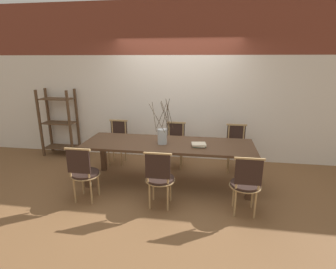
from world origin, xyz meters
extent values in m
plane|color=brown|center=(0.00, 0.00, 0.00)|extent=(16.00, 16.00, 0.00)
cube|color=silver|center=(0.00, 1.31, 1.08)|extent=(12.00, 0.06, 2.17)
cube|color=brown|center=(0.00, 1.31, 2.68)|extent=(12.00, 0.06, 1.03)
cube|color=#4C3321|center=(0.00, 0.00, 0.72)|extent=(2.84, 0.91, 0.04)
cube|color=#4C3321|center=(-1.31, -0.35, 0.35)|extent=(0.09, 0.09, 0.70)
cube|color=#4C3321|center=(1.31, -0.35, 0.35)|extent=(0.09, 0.09, 0.70)
cube|color=#4C3321|center=(-1.31, 0.35, 0.35)|extent=(0.09, 0.09, 0.70)
cube|color=#4C3321|center=(1.31, 0.35, 0.35)|extent=(0.09, 0.09, 0.70)
cylinder|color=black|center=(-1.15, -0.73, 0.43)|extent=(0.41, 0.41, 0.04)
cylinder|color=tan|center=(-1.15, -0.73, 0.41)|extent=(0.43, 0.43, 0.01)
cylinder|color=tan|center=(-1.28, -0.59, 0.21)|extent=(0.03, 0.03, 0.41)
cylinder|color=tan|center=(-1.02, -0.59, 0.21)|extent=(0.03, 0.03, 0.41)
cylinder|color=tan|center=(-1.28, -0.86, 0.21)|extent=(0.03, 0.03, 0.41)
cylinder|color=tan|center=(-1.02, -0.86, 0.21)|extent=(0.03, 0.03, 0.41)
cylinder|color=tan|center=(-1.29, -0.90, 0.67)|extent=(0.03, 0.03, 0.44)
cylinder|color=tan|center=(-1.01, -0.90, 0.67)|extent=(0.03, 0.03, 0.44)
cube|color=black|center=(-1.15, -0.90, 0.69)|extent=(0.35, 0.02, 0.35)
cube|color=tan|center=(-1.15, -0.90, 0.87)|extent=(0.39, 0.03, 0.03)
cylinder|color=black|center=(0.00, -0.73, 0.43)|extent=(0.41, 0.41, 0.04)
cylinder|color=tan|center=(0.00, -0.73, 0.41)|extent=(0.43, 0.43, 0.01)
cylinder|color=tan|center=(-0.13, -0.59, 0.21)|extent=(0.03, 0.03, 0.41)
cylinder|color=tan|center=(0.13, -0.59, 0.21)|extent=(0.03, 0.03, 0.41)
cylinder|color=tan|center=(-0.13, -0.86, 0.21)|extent=(0.03, 0.03, 0.41)
cylinder|color=tan|center=(0.13, -0.86, 0.21)|extent=(0.03, 0.03, 0.41)
cylinder|color=tan|center=(-0.14, -0.90, 0.67)|extent=(0.03, 0.03, 0.44)
cylinder|color=tan|center=(0.14, -0.90, 0.67)|extent=(0.03, 0.03, 0.44)
cube|color=black|center=(0.00, -0.90, 0.69)|extent=(0.35, 0.02, 0.35)
cube|color=tan|center=(0.00, -0.90, 0.87)|extent=(0.39, 0.03, 0.03)
cylinder|color=black|center=(1.19, -0.73, 0.43)|extent=(0.41, 0.41, 0.04)
cylinder|color=tan|center=(1.19, -0.73, 0.41)|extent=(0.43, 0.43, 0.01)
cylinder|color=tan|center=(1.06, -0.59, 0.21)|extent=(0.03, 0.03, 0.41)
cylinder|color=tan|center=(1.33, -0.59, 0.21)|extent=(0.03, 0.03, 0.41)
cylinder|color=tan|center=(1.06, -0.86, 0.21)|extent=(0.03, 0.03, 0.41)
cylinder|color=tan|center=(1.33, -0.86, 0.21)|extent=(0.03, 0.03, 0.41)
cylinder|color=tan|center=(1.05, -0.90, 0.67)|extent=(0.03, 0.03, 0.44)
cylinder|color=tan|center=(1.34, -0.90, 0.67)|extent=(0.03, 0.03, 0.44)
cube|color=black|center=(1.19, -0.90, 0.69)|extent=(0.35, 0.02, 0.35)
cube|color=tan|center=(1.19, -0.90, 0.87)|extent=(0.39, 0.03, 0.03)
cylinder|color=black|center=(-1.17, 0.73, 0.43)|extent=(0.41, 0.41, 0.04)
cylinder|color=tan|center=(-1.17, 0.73, 0.41)|extent=(0.43, 0.43, 0.01)
cylinder|color=tan|center=(-1.04, 0.59, 0.21)|extent=(0.03, 0.03, 0.41)
cylinder|color=tan|center=(-1.31, 0.59, 0.21)|extent=(0.03, 0.03, 0.41)
cylinder|color=tan|center=(-1.04, 0.86, 0.21)|extent=(0.03, 0.03, 0.41)
cylinder|color=tan|center=(-1.31, 0.86, 0.21)|extent=(0.03, 0.03, 0.41)
cylinder|color=tan|center=(-1.03, 0.90, 0.67)|extent=(0.03, 0.03, 0.44)
cylinder|color=tan|center=(-1.32, 0.90, 0.67)|extent=(0.03, 0.03, 0.44)
cube|color=black|center=(-1.17, 0.90, 0.69)|extent=(0.35, 0.02, 0.35)
cube|color=tan|center=(-1.17, 0.90, 0.87)|extent=(0.39, 0.03, 0.03)
cylinder|color=black|center=(0.02, 0.73, 0.43)|extent=(0.41, 0.41, 0.04)
cylinder|color=tan|center=(0.02, 0.73, 0.41)|extent=(0.43, 0.43, 0.01)
cylinder|color=tan|center=(0.15, 0.59, 0.21)|extent=(0.03, 0.03, 0.41)
cylinder|color=tan|center=(-0.11, 0.59, 0.21)|extent=(0.03, 0.03, 0.41)
cylinder|color=tan|center=(0.15, 0.86, 0.21)|extent=(0.03, 0.03, 0.41)
cylinder|color=tan|center=(-0.11, 0.86, 0.21)|extent=(0.03, 0.03, 0.41)
cylinder|color=tan|center=(0.16, 0.90, 0.67)|extent=(0.03, 0.03, 0.44)
cylinder|color=tan|center=(-0.12, 0.90, 0.67)|extent=(0.03, 0.03, 0.44)
cube|color=black|center=(0.02, 0.90, 0.69)|extent=(0.35, 0.02, 0.35)
cube|color=tan|center=(0.02, 0.90, 0.87)|extent=(0.39, 0.03, 0.03)
cylinder|color=black|center=(1.20, 0.73, 0.43)|extent=(0.41, 0.41, 0.04)
cylinder|color=tan|center=(1.20, 0.73, 0.41)|extent=(0.43, 0.43, 0.01)
cylinder|color=tan|center=(1.33, 0.59, 0.21)|extent=(0.03, 0.03, 0.41)
cylinder|color=tan|center=(1.07, 0.59, 0.21)|extent=(0.03, 0.03, 0.41)
cylinder|color=tan|center=(1.33, 0.86, 0.21)|extent=(0.03, 0.03, 0.41)
cylinder|color=tan|center=(1.07, 0.86, 0.21)|extent=(0.03, 0.03, 0.41)
cylinder|color=tan|center=(1.34, 0.90, 0.67)|extent=(0.03, 0.03, 0.44)
cylinder|color=tan|center=(1.06, 0.90, 0.67)|extent=(0.03, 0.03, 0.44)
cube|color=black|center=(1.20, 0.90, 0.69)|extent=(0.35, 0.02, 0.35)
cube|color=tan|center=(1.20, 0.90, 0.87)|extent=(0.39, 0.03, 0.03)
cylinder|color=#B2BCC1|center=(-0.09, -0.05, 0.86)|extent=(0.16, 0.16, 0.25)
cylinder|color=#473828|center=(-0.02, -0.11, 1.23)|extent=(0.14, 0.16, 0.49)
cylinder|color=#473828|center=(0.02, -0.05, 1.19)|extent=(0.02, 0.21, 0.41)
cylinder|color=#473828|center=(-0.04, 0.03, 1.24)|extent=(0.16, 0.10, 0.50)
cylinder|color=#473828|center=(-0.15, -0.18, 1.20)|extent=(0.29, 0.13, 0.44)
cylinder|color=#473828|center=(0.04, -0.08, 1.25)|extent=(0.09, 0.26, 0.53)
cylinder|color=#473828|center=(-0.04, -0.10, 1.22)|extent=(0.12, 0.12, 0.46)
cylinder|color=#473828|center=(-0.21, -0.10, 1.20)|extent=(0.12, 0.25, 0.44)
cylinder|color=#473828|center=(-0.01, -0.02, 1.19)|extent=(0.07, 0.17, 0.42)
cylinder|color=#473828|center=(-0.12, 0.04, 1.19)|extent=(0.17, 0.06, 0.41)
cube|color=#1E6B4C|center=(0.52, -0.09, 0.74)|extent=(0.21, 0.17, 0.01)
cube|color=beige|center=(0.53, -0.09, 0.75)|extent=(0.19, 0.20, 0.02)
cube|color=beige|center=(0.52, -0.09, 0.77)|extent=(0.25, 0.22, 0.02)
cube|color=#513823|center=(-2.95, 0.88, 0.74)|extent=(0.04, 0.04, 1.47)
cube|color=#513823|center=(-2.26, 0.88, 0.74)|extent=(0.04, 0.04, 1.47)
cube|color=#513823|center=(-2.95, 1.22, 0.74)|extent=(0.04, 0.04, 1.47)
cube|color=#513823|center=(-2.26, 1.22, 0.74)|extent=(0.04, 0.04, 1.47)
cube|color=#513823|center=(-2.60, 1.05, 0.18)|extent=(0.69, 0.33, 0.02)
cube|color=#513823|center=(-2.60, 1.05, 0.74)|extent=(0.69, 0.33, 0.02)
cube|color=#513823|center=(-2.60, 1.05, 1.26)|extent=(0.69, 0.33, 0.02)
camera|label=1|loc=(0.65, -4.13, 2.10)|focal=28.00mm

